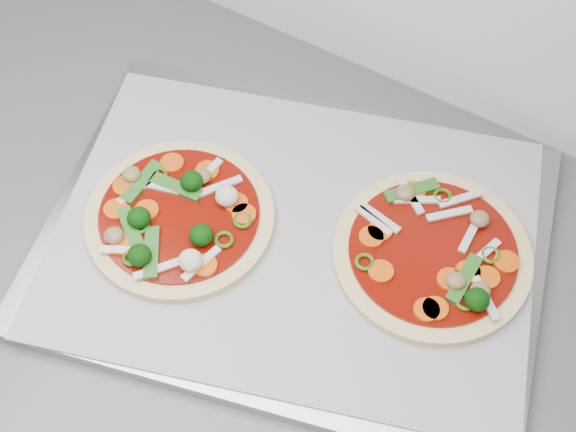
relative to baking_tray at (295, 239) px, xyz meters
The scene contains 4 objects.
baking_tray is the anchor object (origin of this frame).
parchment 0.01m from the baking_tray, ahead, with size 0.48×0.35×0.00m, color #9E9EA3.
pizza_left 0.12m from the baking_tray, 155.88° to the right, with size 0.27×0.27×0.03m.
pizza_right 0.14m from the baking_tray, 19.64° to the left, with size 0.20×0.20×0.03m.
Camera 1 is at (-0.42, 0.96, 1.61)m, focal length 50.00 mm.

